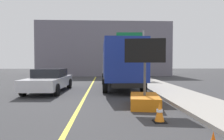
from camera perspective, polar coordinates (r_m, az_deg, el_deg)
lane_center_stripe at (r=6.39m, az=-11.32°, el=-13.66°), size 0.14×36.00×0.01m
arrow_board_trailer at (r=7.82m, az=9.62°, el=-7.17°), size 1.59×1.94×2.70m
box_truck at (r=13.28m, az=2.56°, el=2.02°), size 2.61×7.46×3.11m
pickup_car at (r=12.32m, az=-18.00°, el=-2.86°), size 2.11×4.84×1.38m
highway_guide_sign at (r=19.57m, az=6.96°, el=7.00°), size 2.79×0.28×5.00m
far_building_block at (r=29.05m, az=-2.26°, el=5.78°), size 17.96×7.83×7.23m
traffic_cone_mid_lane at (r=5.95m, az=13.89°, el=-12.03°), size 0.36×0.36×0.59m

